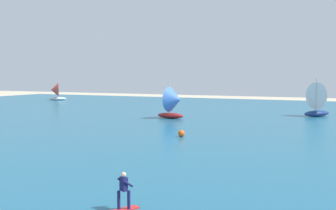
{
  "coord_description": "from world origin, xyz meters",
  "views": [
    {
      "loc": [
        7.49,
        -1.4,
        5.97
      ],
      "look_at": [
        -0.51,
        15.8,
        4.57
      ],
      "focal_mm": 44.6,
      "sensor_mm": 36.0,
      "label": 1
    }
  ],
  "objects_px": {
    "kitesurfer": "(120,197)",
    "sailboat_heeled_over": "(320,99)",
    "sailboat_near_shore": "(174,102)",
    "marker_buoy": "(181,133)",
    "sailboat_mid_left": "(55,91)"
  },
  "relations": [
    {
      "from": "kitesurfer",
      "to": "sailboat_heeled_over",
      "type": "bearing_deg",
      "value": 84.96
    },
    {
      "from": "sailboat_near_shore",
      "to": "marker_buoy",
      "type": "bearing_deg",
      "value": -63.45
    },
    {
      "from": "sailboat_heeled_over",
      "to": "sailboat_near_shore",
      "type": "bearing_deg",
      "value": -146.45
    },
    {
      "from": "sailboat_mid_left",
      "to": "marker_buoy",
      "type": "bearing_deg",
      "value": -39.25
    },
    {
      "from": "sailboat_mid_left",
      "to": "marker_buoy",
      "type": "height_order",
      "value": "sailboat_mid_left"
    },
    {
      "from": "sailboat_heeled_over",
      "to": "sailboat_near_shore",
      "type": "distance_m",
      "value": 20.74
    },
    {
      "from": "sailboat_near_shore",
      "to": "marker_buoy",
      "type": "distance_m",
      "value": 16.25
    },
    {
      "from": "kitesurfer",
      "to": "sailboat_mid_left",
      "type": "height_order",
      "value": "sailboat_mid_left"
    },
    {
      "from": "marker_buoy",
      "to": "sailboat_mid_left",
      "type": "bearing_deg",
      "value": 140.75
    },
    {
      "from": "sailboat_heeled_over",
      "to": "sailboat_mid_left",
      "type": "distance_m",
      "value": 58.96
    },
    {
      "from": "sailboat_mid_left",
      "to": "marker_buoy",
      "type": "xyz_separation_m",
      "value": [
        47.47,
        -38.79,
        -1.72
      ]
    },
    {
      "from": "sailboat_near_shore",
      "to": "sailboat_heeled_over",
      "type": "bearing_deg",
      "value": 33.55
    },
    {
      "from": "sailboat_heeled_over",
      "to": "sailboat_near_shore",
      "type": "xyz_separation_m",
      "value": [
        -17.28,
        -11.46,
        -0.3
      ]
    },
    {
      "from": "marker_buoy",
      "to": "sailboat_heeled_over",
      "type": "bearing_deg",
      "value": 68.77
    },
    {
      "from": "sailboat_heeled_over",
      "to": "sailboat_mid_left",
      "type": "height_order",
      "value": "sailboat_heeled_over"
    }
  ]
}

